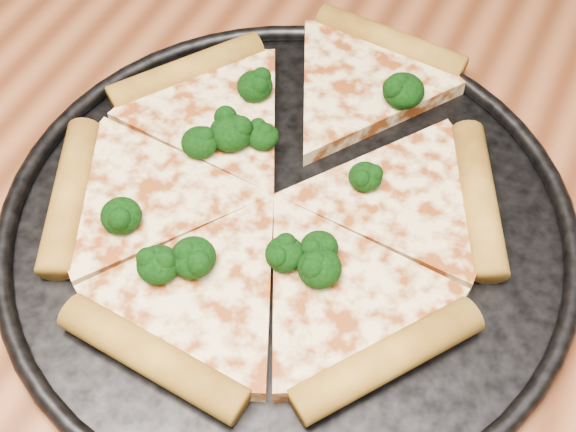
% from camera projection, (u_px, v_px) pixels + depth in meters
% --- Properties ---
extents(dining_table, '(1.20, 0.90, 0.75)m').
position_uv_depth(dining_table, '(355.00, 329.00, 0.60)').
color(dining_table, brown).
rests_on(dining_table, ground).
extents(pizza_pan, '(0.39, 0.39, 0.02)m').
position_uv_depth(pizza_pan, '(288.00, 223.00, 0.53)').
color(pizza_pan, black).
rests_on(pizza_pan, dining_table).
extents(pizza, '(0.33, 0.35, 0.02)m').
position_uv_depth(pizza, '(279.00, 190.00, 0.54)').
color(pizza, '#FFE09C').
rests_on(pizza, pizza_pan).
extents(broccoli_florets, '(0.16, 0.24, 0.02)m').
position_uv_depth(broccoli_florets, '(261.00, 181.00, 0.53)').
color(broccoli_florets, black).
rests_on(broccoli_florets, pizza).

